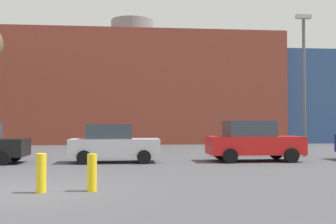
{
  "coord_description": "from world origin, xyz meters",
  "views": [
    {
      "loc": [
        2.61,
        -10.4,
        1.68
      ],
      "look_at": [
        4.51,
        9.51,
        2.26
      ],
      "focal_mm": 43.24,
      "sensor_mm": 36.0,
      "label": 1
    }
  ],
  "objects_px": {
    "bollard_yellow_1": "(92,172)",
    "bollard_yellow_2": "(41,173)",
    "parked_car_3": "(253,141)",
    "street_lamp": "(304,75)",
    "parked_car_2": "(113,143)"
  },
  "relations": [
    {
      "from": "bollard_yellow_1",
      "to": "street_lamp",
      "type": "height_order",
      "value": "street_lamp"
    },
    {
      "from": "bollard_yellow_1",
      "to": "bollard_yellow_2",
      "type": "relative_size",
      "value": 0.97
    },
    {
      "from": "bollard_yellow_2",
      "to": "street_lamp",
      "type": "distance_m",
      "value": 15.22
    },
    {
      "from": "parked_car_2",
      "to": "parked_car_3",
      "type": "xyz_separation_m",
      "value": [
        6.21,
        -0.0,
        0.07
      ]
    },
    {
      "from": "bollard_yellow_1",
      "to": "street_lamp",
      "type": "distance_m",
      "value": 14.29
    },
    {
      "from": "parked_car_3",
      "to": "street_lamp",
      "type": "relative_size",
      "value": 0.57
    },
    {
      "from": "parked_car_3",
      "to": "bollard_yellow_1",
      "type": "xyz_separation_m",
      "value": [
        -6.45,
        -7.47,
        -0.43
      ]
    },
    {
      "from": "parked_car_3",
      "to": "street_lamp",
      "type": "distance_m",
      "value": 5.2
    },
    {
      "from": "bollard_yellow_2",
      "to": "bollard_yellow_1",
      "type": "bearing_deg",
      "value": 5.65
    },
    {
      "from": "bollard_yellow_2",
      "to": "street_lamp",
      "type": "relative_size",
      "value": 0.13
    },
    {
      "from": "parked_car_3",
      "to": "bollard_yellow_2",
      "type": "height_order",
      "value": "parked_car_3"
    },
    {
      "from": "parked_car_3",
      "to": "street_lamp",
      "type": "xyz_separation_m",
      "value": [
        3.4,
        2.2,
        3.27
      ]
    },
    {
      "from": "parked_car_3",
      "to": "street_lamp",
      "type": "bearing_deg",
      "value": 32.97
    },
    {
      "from": "bollard_yellow_1",
      "to": "bollard_yellow_2",
      "type": "distance_m",
      "value": 1.22
    },
    {
      "from": "bollard_yellow_2",
      "to": "street_lamp",
      "type": "bearing_deg",
      "value": 41.52
    }
  ]
}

